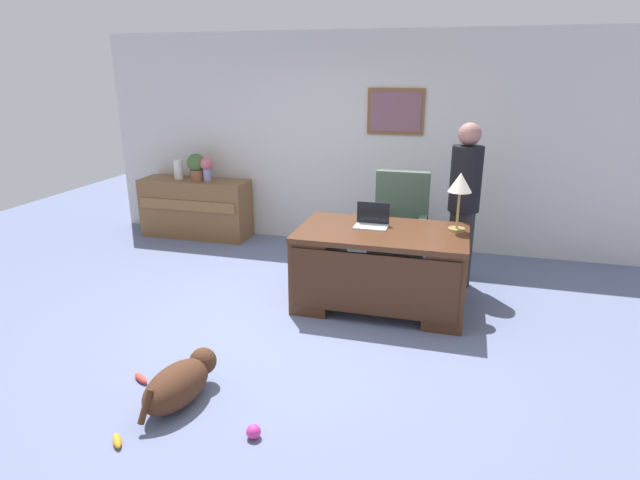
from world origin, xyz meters
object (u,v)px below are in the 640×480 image
desk (381,267)px  dog_lying (180,383)px  dog_toy_bone (117,441)px  armchair (399,230)px  person_standing (464,204)px  dog_toy_plush (141,378)px  desk_lamp (460,186)px  potted_plant (196,166)px  laptop (372,221)px  dog_toy_ball (253,432)px  credenza (196,208)px  vase_empty (178,169)px  vase_with_flowers (206,167)px

desk → dog_lying: 2.24m
dog_toy_bone → armchair: bearing=69.0°
person_standing → dog_toy_plush: size_ratio=10.19×
desk → dog_toy_bone: size_ratio=10.98×
desk_lamp → potted_plant: desk_lamp is taller
desk → desk_lamp: (0.68, 0.21, 0.79)m
person_standing → potted_plant: size_ratio=4.83×
desk_lamp → desk: bearing=-162.8°
laptop → potted_plant: bearing=151.1°
person_standing → dog_toy_ball: size_ratio=18.47×
desk → desk_lamp: 1.06m
dog_toy_plush → dog_lying: bearing=-19.4°
laptop → desk_lamp: bearing=5.5°
laptop → dog_toy_ball: bearing=-98.2°
credenza → dog_toy_ball: bearing=-57.5°
person_standing → potted_plant: bearing=166.5°
person_standing → laptop: person_standing is taller
armchair → laptop: bearing=-101.8°
dog_lying → potted_plant: size_ratio=2.08×
dog_toy_bone → vase_empty: bearing=114.2°
desk → dog_toy_ball: desk is taller
laptop → dog_lying: bearing=-115.0°
armchair → dog_toy_bone: armchair is taller
armchair → dog_toy_plush: bearing=-119.6°
desk → potted_plant: potted_plant is taller
vase_with_flowers → dog_toy_bone: (1.39, -4.06, -0.97)m
dog_toy_plush → armchair: bearing=60.4°
desk → vase_with_flowers: (-2.65, 1.61, 0.57)m
potted_plant → dog_toy_bone: size_ratio=2.46×
credenza → desk_lamp: desk_lamp is taller
vase_with_flowers → desk: bearing=-31.4°
dog_toy_bone → dog_toy_plush: same height
credenza → laptop: 3.13m
desk → dog_toy_ball: 2.24m
desk → potted_plant: size_ratio=4.46×
dog_lying → dog_toy_ball: size_ratio=7.96×
vase_with_flowers → potted_plant: potted_plant is taller
credenza → armchair: (2.90, -0.65, 0.11)m
credenza → dog_lying: (1.76, -3.55, -0.25)m
vase_with_flowers → vase_empty: (-0.43, 0.00, -0.06)m
armchair → desk_lamp: desk_lamp is taller
armchair → dog_toy_ball: armchair is taller
credenza → vase_empty: (-0.22, 0.00, 0.53)m
person_standing → dog_toy_plush: bearing=-131.2°
dog_toy_bone → dog_toy_plush: 0.70m
person_standing → desk_lamp: 0.64m
armchair → person_standing: person_standing is taller
vase_with_flowers → laptop: bearing=-30.4°
dog_lying → dog_toy_ball: (0.64, -0.22, -0.11)m
dog_toy_bone → dog_lying: bearing=71.7°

